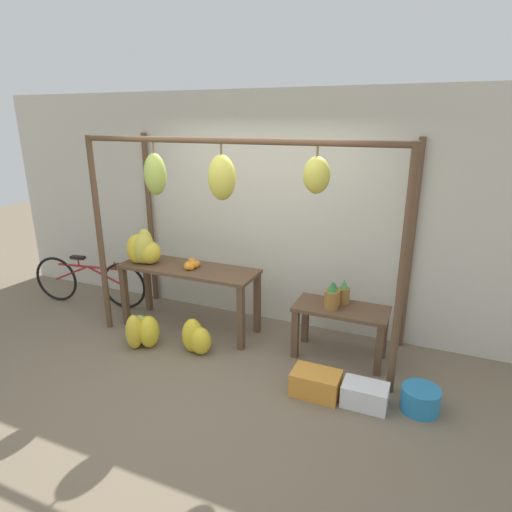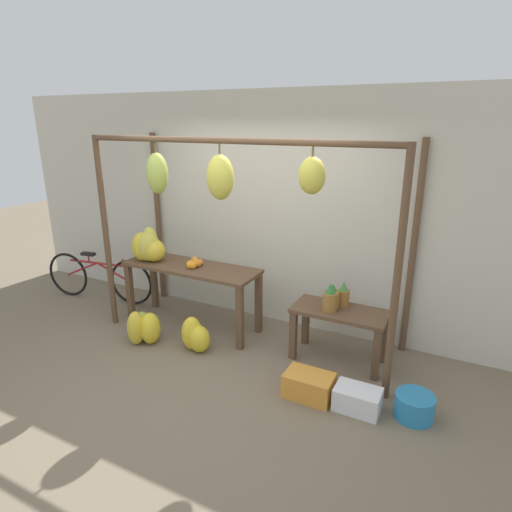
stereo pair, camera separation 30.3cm
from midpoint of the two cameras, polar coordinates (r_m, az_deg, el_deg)
name	(u,v)px [view 1 (the left image)]	position (r m, az deg, el deg)	size (l,w,h in m)	color
ground_plane	(205,382)	(4.43, -8.79, -16.29)	(20.00, 20.00, 0.00)	#756651
shop_wall_back	(267,211)	(5.22, -0.16, 5.97)	(8.00, 0.08, 2.80)	beige
stall_awning	(232,199)	(4.40, -5.23, 7.58)	(3.44, 1.12, 2.30)	brown
display_table_main	(189,278)	(5.20, -10.62, -2.86)	(1.69, 0.56, 0.79)	brown
display_table_side	(341,318)	(4.62, 9.37, -8.23)	(0.98, 0.47, 0.59)	brown
banana_pile_on_table	(144,249)	(5.39, -16.32, 0.87)	(0.47, 0.39, 0.42)	gold
orange_pile	(192,264)	(5.11, -10.24, -1.14)	(0.19, 0.25, 0.09)	orange
pineapple_cluster	(335,295)	(4.55, 8.68, -5.22)	(0.23, 0.33, 0.30)	olive
banana_pile_ground_left	(142,331)	(5.11, -16.66, -9.57)	(0.45, 0.39, 0.41)	yellow
banana_pile_ground_right	(196,338)	(4.84, -9.79, -10.74)	(0.38, 0.30, 0.39)	yellow
fruit_crate_white	(316,383)	(4.18, 5.85, -16.55)	(0.44, 0.29, 0.23)	orange
blue_bucket	(420,399)	(4.18, 19.06, -17.65)	(0.33, 0.33, 0.22)	teal
parked_bicycle	(89,281)	(6.38, -22.64, -3.12)	(1.68, 0.31, 0.69)	black
fruit_crate_purple	(365,395)	(4.12, 12.19, -17.69)	(0.40, 0.26, 0.21)	silver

